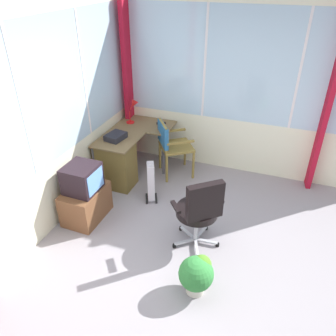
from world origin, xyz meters
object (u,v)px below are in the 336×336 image
Objects in this scene: tv_remote at (161,123)px; space_heater at (151,181)px; desk_lamp at (134,107)px; potted_plant at (197,274)px; paper_tray at (116,136)px; tv_on_stand at (85,195)px; wooden_armchair at (169,141)px; office_chair at (200,209)px; desk at (119,161)px.

tv_remote reaches higher than space_heater.
desk_lamp is at bearing 71.23° from tv_remote.
potted_plant is at bearing -177.82° from tv_remote.
tv_on_stand is at bearing -178.85° from paper_tray.
office_chair is (-1.45, -0.91, -0.02)m from wooden_armchair.
paper_tray is 1.89m from office_chair.
desk_lamp reaches higher than space_heater.
desk is at bearing -175.83° from desk_lamp.
office_chair is 1.20m from space_heater.
desk is 0.39m from paper_tray.
office_chair is at bearing -136.55° from desk_lamp.
paper_tray is at bearing 58.12° from office_chair.
tv_remote is at bearing -13.24° from tv_on_stand.
office_chair is at bearing -127.81° from space_heater.
office_chair is at bearing 14.29° from potted_plant.
desk_lamp reaches higher than tv_on_stand.
office_chair reaches higher than wooden_armchair.
desk_lamp is 1.38m from space_heater.
tv_remote is at bearing 13.15° from space_heater.
tv_on_stand is at bearing 136.87° from space_heater.
wooden_armchair is at bearing -51.86° from desk.
office_chair is at bearing -147.95° from wooden_armchair.
wooden_armchair reaches higher than space_heater.
paper_tray reaches higher than potted_plant.
wooden_armchair reaches higher than tv_remote.
tv_remote is at bearing -29.24° from paper_tray.
tv_remote is 0.43m from wooden_armchair.
desk_lamp is at bearing 43.45° from office_chair.
tv_remote is 0.88m from paper_tray.
paper_tray is 0.30× the size of office_chair.
potted_plant is at bearing -132.94° from paper_tray.
desk reaches higher than potted_plant.
potted_plant is (-2.09, -1.07, -0.35)m from wooden_armchair.
space_heater is at bearing 178.83° from wooden_armchair.
tv_remote is 0.18× the size of tv_on_stand.
desk_lamp is at bearing 70.36° from wooden_armchair.
office_chair reaches higher than tv_on_stand.
space_heater is (0.70, -0.65, -0.05)m from tv_on_stand.
space_heater is (-0.28, -0.67, -0.47)m from paper_tray.
tv_on_stand is (-0.92, 0.02, -0.04)m from desk.
office_chair is 1.59m from tv_on_stand.
tv_remote reaches higher than potted_plant.
space_heater is at bearing 166.40° from tv_remote.
wooden_armchair reaches higher than desk.
tv_remote is 1.83m from tv_on_stand.
space_heater is at bearing -145.04° from desk_lamp.
desk_lamp reaches higher than office_chair.
tv_remote is at bearing 39.65° from wooden_armchair.
tv_on_stand reaches higher than desk.
office_chair reaches higher than potted_plant.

